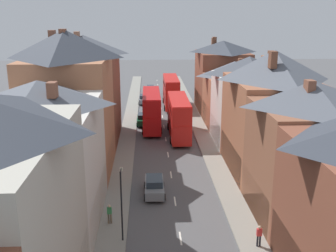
{
  "coord_description": "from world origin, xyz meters",
  "views": [
    {
      "loc": [
        -2.24,
        -13.6,
        16.01
      ],
      "look_at": [
        0.31,
        36.25,
        1.74
      ],
      "focal_mm": 42.0,
      "sensor_mm": 36.0,
      "label": 1
    }
  ],
  "objects_px": {
    "double_decker_bus_lead": "(151,109)",
    "car_near_silver": "(143,119)",
    "car_parked_left_a": "(150,89)",
    "pedestrian_mid_right": "(109,213)",
    "double_decker_bus_far_approaching": "(171,91)",
    "car_parked_right_a": "(151,104)",
    "car_mid_black": "(168,92)",
    "street_lamp": "(122,200)",
    "pedestrian_mid_left": "(259,235)",
    "double_decker_bus_mid_street": "(179,116)",
    "car_parked_left_b": "(144,99)",
    "car_far_grey": "(154,186)"
  },
  "relations": [
    {
      "from": "double_decker_bus_lead",
      "to": "car_near_silver",
      "type": "bearing_deg",
      "value": 122.29
    },
    {
      "from": "double_decker_bus_lead",
      "to": "car_parked_left_a",
      "type": "height_order",
      "value": "double_decker_bus_lead"
    },
    {
      "from": "double_decker_bus_lead",
      "to": "car_near_silver",
      "type": "xyz_separation_m",
      "value": [
        -1.29,
        2.04,
        -1.96
      ]
    },
    {
      "from": "pedestrian_mid_right",
      "to": "car_near_silver",
      "type": "bearing_deg",
      "value": 85.47
    },
    {
      "from": "double_decker_bus_far_approaching",
      "to": "pedestrian_mid_right",
      "type": "xyz_separation_m",
      "value": [
        -7.19,
        -40.53,
        -1.78
      ]
    },
    {
      "from": "car_near_silver",
      "to": "car_parked_right_a",
      "type": "distance_m",
      "value": 10.1
    },
    {
      "from": "car_mid_black",
      "to": "street_lamp",
      "type": "xyz_separation_m",
      "value": [
        -6.05,
        -52.44,
        2.41
      ]
    },
    {
      "from": "car_mid_black",
      "to": "pedestrian_mid_left",
      "type": "relative_size",
      "value": 2.47
    },
    {
      "from": "double_decker_bus_mid_street",
      "to": "pedestrian_mid_left",
      "type": "xyz_separation_m",
      "value": [
        3.63,
        -26.58,
        -1.78
      ]
    },
    {
      "from": "double_decker_bus_mid_street",
      "to": "car_parked_left_b",
      "type": "xyz_separation_m",
      "value": [
        -4.89,
        20.76,
        -1.98
      ]
    },
    {
      "from": "pedestrian_mid_right",
      "to": "street_lamp",
      "type": "xyz_separation_m",
      "value": [
        1.15,
        -2.32,
        2.21
      ]
    },
    {
      "from": "double_decker_bus_far_approaching",
      "to": "car_mid_black",
      "type": "height_order",
      "value": "double_decker_bus_far_approaching"
    },
    {
      "from": "pedestrian_mid_right",
      "to": "double_decker_bus_mid_street",
      "type": "bearing_deg",
      "value": 72.52
    },
    {
      "from": "double_decker_bus_mid_street",
      "to": "car_parked_right_a",
      "type": "bearing_deg",
      "value": 102.45
    },
    {
      "from": "car_parked_right_a",
      "to": "car_near_silver",
      "type": "bearing_deg",
      "value": -97.4
    },
    {
      "from": "car_mid_black",
      "to": "car_near_silver",
      "type": "bearing_deg",
      "value": -103.12
    },
    {
      "from": "double_decker_bus_lead",
      "to": "car_mid_black",
      "type": "height_order",
      "value": "double_decker_bus_lead"
    },
    {
      "from": "pedestrian_mid_right",
      "to": "street_lamp",
      "type": "bearing_deg",
      "value": -63.52
    },
    {
      "from": "double_decker_bus_mid_street",
      "to": "car_parked_left_b",
      "type": "distance_m",
      "value": 21.42
    },
    {
      "from": "double_decker_bus_lead",
      "to": "car_far_grey",
      "type": "relative_size",
      "value": 2.48
    },
    {
      "from": "car_near_silver",
      "to": "pedestrian_mid_right",
      "type": "height_order",
      "value": "pedestrian_mid_right"
    },
    {
      "from": "car_parked_left_a",
      "to": "street_lamp",
      "type": "xyz_separation_m",
      "value": [
        -2.45,
        -55.48,
        2.39
      ]
    },
    {
      "from": "car_near_silver",
      "to": "street_lamp",
      "type": "xyz_separation_m",
      "value": [
        -1.15,
        -31.42,
        2.38
      ]
    },
    {
      "from": "double_decker_bus_mid_street",
      "to": "double_decker_bus_lead",
      "type": "bearing_deg",
      "value": 130.49
    },
    {
      "from": "pedestrian_mid_left",
      "to": "pedestrian_mid_right",
      "type": "bearing_deg",
      "value": 160.98
    },
    {
      "from": "double_decker_bus_mid_street",
      "to": "pedestrian_mid_left",
      "type": "height_order",
      "value": "double_decker_bus_mid_street"
    },
    {
      "from": "car_parked_left_b",
      "to": "pedestrian_mid_left",
      "type": "bearing_deg",
      "value": -79.79
    },
    {
      "from": "double_decker_bus_lead",
      "to": "car_parked_left_b",
      "type": "height_order",
      "value": "double_decker_bus_lead"
    },
    {
      "from": "car_near_silver",
      "to": "street_lamp",
      "type": "relative_size",
      "value": 0.79
    },
    {
      "from": "car_near_silver",
      "to": "pedestrian_mid_right",
      "type": "relative_size",
      "value": 2.69
    },
    {
      "from": "car_parked_right_a",
      "to": "street_lamp",
      "type": "bearing_deg",
      "value": -93.38
    },
    {
      "from": "double_decker_bus_lead",
      "to": "double_decker_bus_far_approaching",
      "type": "height_order",
      "value": "same"
    },
    {
      "from": "car_parked_right_a",
      "to": "street_lamp",
      "type": "height_order",
      "value": "street_lamp"
    },
    {
      "from": "street_lamp",
      "to": "pedestrian_mid_right",
      "type": "bearing_deg",
      "value": 116.48
    },
    {
      "from": "car_parked_left_b",
      "to": "street_lamp",
      "type": "xyz_separation_m",
      "value": [
        -1.15,
        -45.92,
        2.4
      ]
    },
    {
      "from": "double_decker_bus_lead",
      "to": "double_decker_bus_far_approaching",
      "type": "xyz_separation_m",
      "value": [
        3.6,
        13.46,
        0.0
      ]
    },
    {
      "from": "car_parked_left_a",
      "to": "double_decker_bus_lead",
      "type": "bearing_deg",
      "value": -90.02
    },
    {
      "from": "car_parked_left_b",
      "to": "car_parked_left_a",
      "type": "bearing_deg",
      "value": 82.26
    },
    {
      "from": "street_lamp",
      "to": "car_parked_left_b",
      "type": "bearing_deg",
      "value": 88.57
    },
    {
      "from": "street_lamp",
      "to": "car_mid_black",
      "type": "bearing_deg",
      "value": 83.42
    },
    {
      "from": "double_decker_bus_mid_street",
      "to": "car_far_grey",
      "type": "height_order",
      "value": "double_decker_bus_mid_street"
    },
    {
      "from": "double_decker_bus_lead",
      "to": "car_far_grey",
      "type": "height_order",
      "value": "double_decker_bus_lead"
    },
    {
      "from": "car_far_grey",
      "to": "car_parked_left_b",
      "type": "bearing_deg",
      "value": 91.94
    },
    {
      "from": "car_parked_left_a",
      "to": "double_decker_bus_mid_street",
      "type": "bearing_deg",
      "value": -83.25
    },
    {
      "from": "car_far_grey",
      "to": "street_lamp",
      "type": "relative_size",
      "value": 0.79
    },
    {
      "from": "car_mid_black",
      "to": "car_parked_left_b",
      "type": "height_order",
      "value": "car_parked_left_b"
    },
    {
      "from": "car_far_grey",
      "to": "pedestrian_mid_left",
      "type": "relative_size",
      "value": 2.71
    },
    {
      "from": "car_parked_right_a",
      "to": "car_parked_left_b",
      "type": "relative_size",
      "value": 0.94
    },
    {
      "from": "car_near_silver",
      "to": "car_far_grey",
      "type": "height_order",
      "value": "car_near_silver"
    },
    {
      "from": "car_far_grey",
      "to": "pedestrian_mid_right",
      "type": "relative_size",
      "value": 2.71
    }
  ]
}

